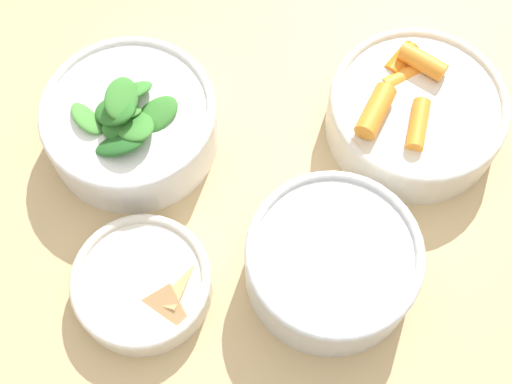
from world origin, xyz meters
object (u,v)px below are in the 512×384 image
Objects in this scene: bowl_greens at (130,123)px; bowl_beans_hotdog at (332,264)px; bowl_carrots at (415,112)px; bowl_cookies at (143,283)px.

bowl_beans_hotdog is (0.11, 0.24, -0.00)m from bowl_greens.
bowl_greens reaches higher than bowl_carrots.
bowl_carrots is at bearing 136.47° from bowl_cookies.
bowl_greens is 1.34× the size of bowl_cookies.
bowl_beans_hotdog is at bearing 66.09° from bowl_greens.
bowl_carrots is at bearing 163.37° from bowl_beans_hotdog.
bowl_carrots reaches higher than bowl_beans_hotdog.
bowl_greens is 0.17m from bowl_cookies.
bowl_cookies is at bearing -72.19° from bowl_beans_hotdog.
bowl_carrots is 0.20m from bowl_beans_hotdog.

